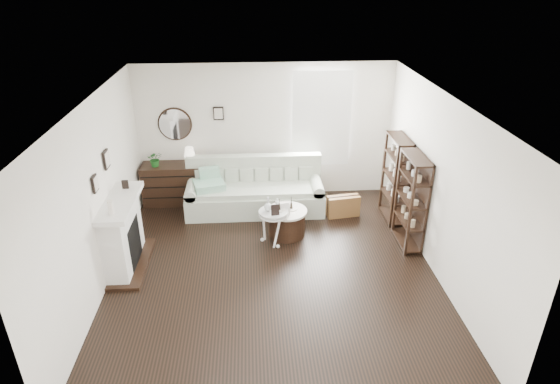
{
  "coord_description": "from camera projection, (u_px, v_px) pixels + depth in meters",
  "views": [
    {
      "loc": [
        -0.29,
        -6.07,
        4.35
      ],
      "look_at": [
        0.16,
        0.8,
        0.97
      ],
      "focal_mm": 30.0,
      "sensor_mm": 36.0,
      "label": 1
    }
  ],
  "objects": [
    {
      "name": "fireplace",
      "position": [
        123.0,
        236.0,
        7.26
      ],
      "size": [
        0.5,
        1.4,
        1.84
      ],
      "color": "white",
      "rests_on": "ground"
    },
    {
      "name": "pedestal_table",
      "position": [
        273.0,
        214.0,
        7.85
      ],
      "size": [
        0.51,
        0.51,
        0.61
      ],
      "rotation": [
        0.0,
        0.0,
        0.32
      ],
      "color": "silver",
      "rests_on": "ground"
    },
    {
      "name": "drum_table",
      "position": [
        287.0,
        222.0,
        8.23
      ],
      "size": [
        0.7,
        0.7,
        0.49
      ],
      "rotation": [
        0.0,
        0.0,
        -0.17
      ],
      "color": "black",
      "rests_on": "ground"
    },
    {
      "name": "quilt",
      "position": [
        209.0,
        185.0,
        8.79
      ],
      "size": [
        0.65,
        0.58,
        0.14
      ],
      "primitive_type": "cube",
      "rotation": [
        0.0,
        0.0,
        0.26
      ],
      "color": "teal",
      "rests_on": "sofa"
    },
    {
      "name": "potted_plant",
      "position": [
        155.0,
        159.0,
        8.99
      ],
      "size": [
        0.33,
        0.3,
        0.31
      ],
      "primitive_type": "imported",
      "rotation": [
        0.0,
        0.0,
        0.26
      ],
      "color": "#17531A",
      "rests_on": "dresser"
    },
    {
      "name": "suitcase",
      "position": [
        343.0,
        206.0,
        8.86
      ],
      "size": [
        0.64,
        0.29,
        0.41
      ],
      "primitive_type": "cube",
      "rotation": [
        0.0,
        0.0,
        0.15
      ],
      "color": "brown",
      "rests_on": "ground"
    },
    {
      "name": "eiffel_ped",
      "position": [
        279.0,
        205.0,
        7.82
      ],
      "size": [
        0.11,
        0.11,
        0.19
      ],
      "primitive_type": null,
      "rotation": [
        0.0,
        0.0,
        -0.05
      ],
      "color": "black",
      "rests_on": "pedestal_table"
    },
    {
      "name": "card_frame_ped",
      "position": [
        275.0,
        210.0,
        7.67
      ],
      "size": [
        0.14,
        0.07,
        0.18
      ],
      "primitive_type": "cube",
      "rotation": [
        -0.21,
        0.0,
        0.16
      ],
      "color": "black",
      "rests_on": "pedestal_table"
    },
    {
      "name": "shelf_unit_far",
      "position": [
        396.0,
        179.0,
        8.55
      ],
      "size": [
        0.3,
        0.8,
        1.6
      ],
      "color": "black",
      "rests_on": "ground"
    },
    {
      "name": "card_frame_drum",
      "position": [
        285.0,
        209.0,
        7.92
      ],
      "size": [
        0.18,
        0.1,
        0.22
      ],
      "primitive_type": "cube",
      "rotation": [
        -0.21,
        0.0,
        0.24
      ],
      "color": "white",
      "rests_on": "drum_table"
    },
    {
      "name": "flask_ped",
      "position": [
        268.0,
        204.0,
        7.79
      ],
      "size": [
        0.14,
        0.14,
        0.25
      ],
      "primitive_type": null,
      "color": "silver",
      "rests_on": "pedestal_table"
    },
    {
      "name": "eiffel_drum",
      "position": [
        291.0,
        203.0,
        8.13
      ],
      "size": [
        0.14,
        0.14,
        0.21
      ],
      "primitive_type": null,
      "rotation": [
        0.0,
        0.0,
        0.14
      ],
      "color": "black",
      "rests_on": "drum_table"
    },
    {
      "name": "dresser",
      "position": [
        174.0,
        184.0,
        9.3
      ],
      "size": [
        1.22,
        0.52,
        0.81
      ],
      "color": "black",
      "rests_on": "ground"
    },
    {
      "name": "sofa",
      "position": [
        255.0,
        193.0,
        9.07
      ],
      "size": [
        2.61,
        0.9,
        1.02
      ],
      "color": "#9EA694",
      "rests_on": "ground"
    },
    {
      "name": "shelf_unit_near",
      "position": [
        411.0,
        201.0,
        7.74
      ],
      "size": [
        0.3,
        0.8,
        1.6
      ],
      "color": "black",
      "rests_on": "ground"
    },
    {
      "name": "table_lamp",
      "position": [
        190.0,
        156.0,
        9.06
      ],
      "size": [
        0.27,
        0.27,
        0.35
      ],
      "primitive_type": null,
      "rotation": [
        0.0,
        0.0,
        -0.27
      ],
      "color": "white",
      "rests_on": "dresser"
    },
    {
      "name": "bottle_drum",
      "position": [
        277.0,
        206.0,
        7.98
      ],
      "size": [
        0.06,
        0.06,
        0.27
      ],
      "primitive_type": "cylinder",
      "color": "silver",
      "rests_on": "drum_table"
    },
    {
      "name": "room",
      "position": [
        303.0,
        120.0,
        9.13
      ],
      "size": [
        5.5,
        5.5,
        5.5
      ],
      "color": "black",
      "rests_on": "ground"
    }
  ]
}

